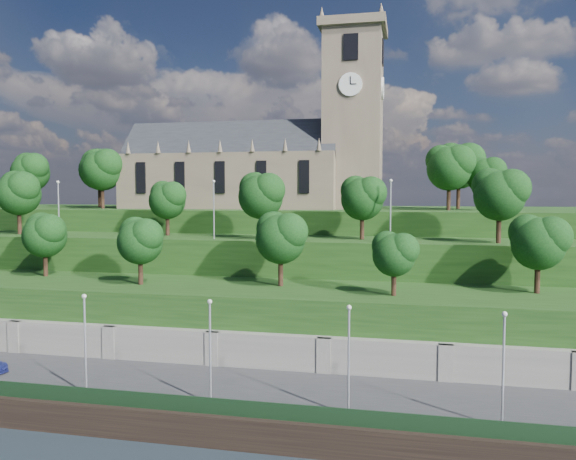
# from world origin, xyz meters

# --- Properties ---
(ground) EXTENTS (320.00, 320.00, 0.00)m
(ground) POSITION_xyz_m (0.00, 0.00, 0.00)
(ground) COLOR black
(ground) RESTS_ON ground
(promenade) EXTENTS (160.00, 12.00, 2.00)m
(promenade) POSITION_xyz_m (0.00, 6.00, 1.00)
(promenade) COLOR #2D2D30
(promenade) RESTS_ON ground
(quay_wall) EXTENTS (160.00, 0.50, 2.20)m
(quay_wall) POSITION_xyz_m (0.00, -0.05, 1.10)
(quay_wall) COLOR black
(quay_wall) RESTS_ON ground
(fence) EXTENTS (160.00, 0.10, 1.20)m
(fence) POSITION_xyz_m (0.00, 0.60, 2.60)
(fence) COLOR #163119
(fence) RESTS_ON promenade
(retaining_wall) EXTENTS (160.00, 2.10, 5.00)m
(retaining_wall) POSITION_xyz_m (0.00, 11.97, 2.50)
(retaining_wall) COLOR slate
(retaining_wall) RESTS_ON ground
(embankment_lower) EXTENTS (160.00, 12.00, 8.00)m
(embankment_lower) POSITION_xyz_m (0.00, 18.00, 4.00)
(embankment_lower) COLOR #193913
(embankment_lower) RESTS_ON ground
(embankment_upper) EXTENTS (160.00, 10.00, 12.00)m
(embankment_upper) POSITION_xyz_m (0.00, 29.00, 6.00)
(embankment_upper) COLOR #193913
(embankment_upper) RESTS_ON ground
(hilltop) EXTENTS (160.00, 32.00, 15.00)m
(hilltop) POSITION_xyz_m (0.00, 50.00, 7.50)
(hilltop) COLOR #193913
(hilltop) RESTS_ON ground
(church) EXTENTS (38.60, 12.35, 27.60)m
(church) POSITION_xyz_m (0.79, 45.98, 22.52)
(church) COLOR brown
(church) RESTS_ON hilltop
(trees_lower) EXTENTS (66.78, 8.41, 7.47)m
(trees_lower) POSITION_xyz_m (4.12, 18.42, 12.71)
(trees_lower) COLOR black
(trees_lower) RESTS_ON embankment_lower
(trees_upper) EXTENTS (64.22, 7.95, 8.19)m
(trees_upper) POSITION_xyz_m (3.35, 28.04, 17.22)
(trees_upper) COLOR black
(trees_upper) RESTS_ON embankment_upper
(trees_hilltop) EXTENTS (73.36, 16.22, 9.67)m
(trees_hilltop) POSITION_xyz_m (-1.42, 44.84, 21.10)
(trees_hilltop) COLOR black
(trees_hilltop) RESTS_ON hilltop
(lamp_posts_promenade) EXTENTS (60.36, 0.36, 7.68)m
(lamp_posts_promenade) POSITION_xyz_m (-2.00, 2.50, 6.45)
(lamp_posts_promenade) COLOR #B2B2B7
(lamp_posts_promenade) RESTS_ON promenade
(lamp_posts_upper) EXTENTS (40.36, 0.36, 6.80)m
(lamp_posts_upper) POSITION_xyz_m (0.00, 26.00, 15.99)
(lamp_posts_upper) COLOR #B2B2B7
(lamp_posts_upper) RESTS_ON embankment_upper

